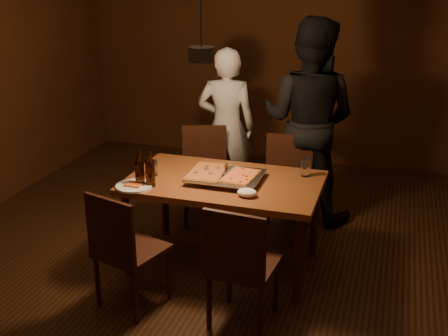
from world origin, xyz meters
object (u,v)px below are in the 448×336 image
(chair_far_right, at_px, (287,176))
(beer_bottle_a, at_px, (139,168))
(pendant_lamp, at_px, (201,53))
(chair_near_left, at_px, (123,242))
(beer_bottle_b, at_px, (150,169))
(diner_dark, at_px, (308,121))
(diner_white, at_px, (226,127))
(plate_slice, at_px, (134,186))
(chair_near_right, at_px, (240,257))
(pizza_tray, at_px, (226,178))
(chair_far_left, at_px, (205,165))
(dining_table, at_px, (224,189))

(chair_far_right, distance_m, beer_bottle_a, 1.46)
(pendant_lamp, bearing_deg, beer_bottle_a, -172.57)
(chair_near_left, height_order, beer_bottle_b, beer_bottle_b)
(beer_bottle_b, bearing_deg, chair_near_left, -88.90)
(pendant_lamp, bearing_deg, diner_dark, 69.00)
(diner_white, distance_m, diner_dark, 0.86)
(plate_slice, bearing_deg, chair_near_right, -24.05)
(chair_far_right, bearing_deg, beer_bottle_a, 43.81)
(diner_dark, bearing_deg, pendant_lamp, 79.34)
(beer_bottle_b, distance_m, plate_slice, 0.18)
(chair_near_left, distance_m, pizza_tray, 0.96)
(diner_dark, height_order, pendant_lamp, pendant_lamp)
(chair_far_left, xyz_separation_m, chair_near_right, (0.80, -1.60, 0.00))
(beer_bottle_b, bearing_deg, dining_table, 30.07)
(chair_near_right, distance_m, pendant_lamp, 1.41)
(beer_bottle_b, height_order, diner_dark, diner_dark)
(chair_far_left, height_order, pizza_tray, chair_far_left)
(chair_far_right, relative_size, beer_bottle_b, 1.78)
(dining_table, distance_m, chair_near_left, 0.94)
(chair_far_left, height_order, diner_white, diner_white)
(chair_far_left, height_order, plate_slice, chair_far_left)
(beer_bottle_a, relative_size, diner_dark, 0.14)
(pizza_tray, relative_size, beer_bottle_b, 2.01)
(chair_near_left, relative_size, pendant_lamp, 0.47)
(beer_bottle_a, xyz_separation_m, pendant_lamp, (0.48, 0.06, 0.87))
(beer_bottle_b, bearing_deg, plate_slice, -153.10)
(dining_table, xyz_separation_m, plate_slice, (-0.60, -0.34, 0.08))
(pizza_tray, relative_size, plate_slice, 1.99)
(pizza_tray, distance_m, beer_bottle_b, 0.59)
(plate_slice, bearing_deg, beer_bottle_a, 62.05)
(dining_table, xyz_separation_m, diner_dark, (0.45, 1.19, 0.28))
(pizza_tray, xyz_separation_m, pendant_lamp, (-0.11, -0.22, 0.99))
(chair_far_left, xyz_separation_m, diner_white, (0.07, 0.46, 0.26))
(chair_far_right, xyz_separation_m, pizza_tray, (-0.34, -0.79, 0.24))
(pendant_lamp, bearing_deg, beer_bottle_b, -171.72)
(pizza_tray, bearing_deg, diner_dark, 73.93)
(chair_far_left, height_order, beer_bottle_b, beer_bottle_b)
(beer_bottle_b, relative_size, diner_white, 0.17)
(beer_bottle_a, distance_m, diner_dark, 1.81)
(beer_bottle_a, bearing_deg, chair_near_right, -27.29)
(beer_bottle_b, relative_size, plate_slice, 0.99)
(dining_table, relative_size, chair_far_left, 2.80)
(plate_slice, bearing_deg, chair_far_left, 82.78)
(chair_near_left, distance_m, plate_slice, 0.52)
(dining_table, bearing_deg, chair_near_left, -121.08)
(pizza_tray, height_order, plate_slice, pizza_tray)
(chair_far_right, distance_m, diner_white, 0.93)
(beer_bottle_b, height_order, diner_white, diner_white)
(beer_bottle_b, xyz_separation_m, diner_dark, (0.94, 1.48, 0.07))
(chair_far_left, height_order, chair_near_right, same)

